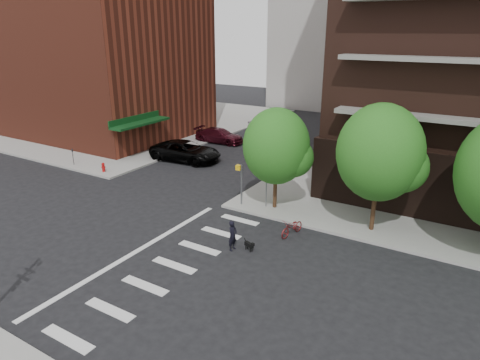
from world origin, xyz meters
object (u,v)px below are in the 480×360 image
object	(u,v)px
fire_hydrant	(103,167)
parked_car_silver	(271,125)
parked_car_black	(186,151)
dog_walker	(233,236)
parked_car_maroon	(219,136)
scooter	(292,227)

from	to	relation	value
fire_hydrant	parked_car_silver	size ratio (longest dim) A/B	0.15
parked_car_black	dog_walker	size ratio (longest dim) A/B	3.85
parked_car_maroon	dog_walker	size ratio (longest dim) A/B	3.11
parked_car_silver	parked_car_maroon	bearing A→B (deg)	156.03
scooter	parked_car_black	bearing A→B (deg)	160.82
dog_walker	parked_car_maroon	bearing A→B (deg)	37.00
parked_car_silver	dog_walker	bearing A→B (deg)	-160.15
fire_hydrant	parked_car_maroon	size ratio (longest dim) A/B	0.15
parked_car_black	parked_car_silver	bearing A→B (deg)	-11.63
parked_car_black	fire_hydrant	bearing A→B (deg)	145.98
parked_car_silver	scooter	size ratio (longest dim) A/B	2.74
parked_car_black	parked_car_maroon	size ratio (longest dim) A/B	1.24
parked_car_black	parked_car_silver	distance (m)	13.07
parked_car_maroon	dog_walker	xyz separation A→B (m)	(12.73, -17.67, 0.08)
parked_car_silver	scooter	xyz separation A→B (m)	(12.19, -21.05, -0.34)
parked_car_black	scooter	size ratio (longest dim) A/B	3.39
fire_hydrant	parked_car_maroon	world-z (taller)	parked_car_maroon
fire_hydrant	parked_car_maroon	xyz separation A→B (m)	(2.32, 12.63, 0.16)
fire_hydrant	parked_car_black	world-z (taller)	parked_car_black
fire_hydrant	parked_car_silver	xyz separation A→B (m)	(4.74, 19.05, 0.26)
fire_hydrant	parked_car_silver	world-z (taller)	parked_car_silver
parked_car_silver	parked_car_black	bearing A→B (deg)	170.41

